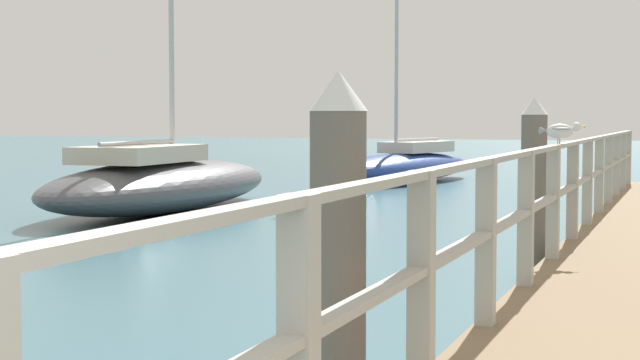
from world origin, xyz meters
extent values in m
cube|color=#B2ADA3|center=(-1.09, 2.46, 0.96)|extent=(0.12, 0.12, 1.09)
cube|color=#B2ADA3|center=(-1.09, 4.11, 0.96)|extent=(0.12, 0.12, 1.09)
cube|color=#B2ADA3|center=(-1.09, 5.77, 0.96)|extent=(0.12, 0.12, 1.09)
cube|color=#B2ADA3|center=(-1.09, 7.43, 0.96)|extent=(0.12, 0.12, 1.09)
cube|color=#B2ADA3|center=(-1.09, 9.08, 0.96)|extent=(0.12, 0.12, 1.09)
cube|color=#B2ADA3|center=(-1.09, 10.74, 0.96)|extent=(0.12, 0.12, 1.09)
cube|color=#B2ADA3|center=(-1.09, 12.40, 0.96)|extent=(0.12, 0.12, 1.09)
cube|color=#B2ADA3|center=(-1.09, 14.05, 0.96)|extent=(0.12, 0.12, 1.09)
cube|color=#B2ADA3|center=(-1.09, 15.71, 0.96)|extent=(0.12, 0.12, 1.09)
cube|color=#B2ADA3|center=(-1.09, 17.37, 0.96)|extent=(0.12, 0.12, 1.09)
cube|color=#B2ADA3|center=(-1.09, 19.03, 0.96)|extent=(0.12, 0.12, 1.09)
cube|color=#B2ADA3|center=(-1.09, 20.68, 0.96)|extent=(0.12, 0.12, 1.09)
cube|color=#B2ADA3|center=(-1.09, 10.74, 1.48)|extent=(0.10, 19.88, 0.04)
cube|color=#B2ADA3|center=(-1.09, 10.74, 1.01)|extent=(0.10, 19.88, 0.04)
cylinder|color=#6B6056|center=(-1.47, 3.94, 0.90)|extent=(0.28, 0.28, 1.79)
cone|color=white|center=(-1.47, 3.94, 1.89)|extent=(0.29, 0.29, 0.20)
cylinder|color=#6B6056|center=(-1.47, 10.40, 0.90)|extent=(0.28, 0.28, 1.79)
cone|color=white|center=(-1.47, 10.40, 1.89)|extent=(0.29, 0.29, 0.20)
ellipsoid|color=white|center=(-1.09, 9.53, 1.63)|extent=(0.31, 0.25, 0.15)
sphere|color=white|center=(-0.93, 9.62, 1.67)|extent=(0.09, 0.09, 0.09)
cone|color=gold|center=(-0.88, 9.65, 1.67)|extent=(0.06, 0.05, 0.02)
cone|color=#939399|center=(-1.23, 9.45, 1.64)|extent=(0.10, 0.10, 0.07)
ellipsoid|color=#939399|center=(-1.09, 9.53, 1.65)|extent=(0.28, 0.26, 0.04)
cylinder|color=tan|center=(-1.11, 9.55, 1.53)|extent=(0.01, 0.01, 0.05)
cylinder|color=tan|center=(-1.08, 9.51, 1.53)|extent=(0.01, 0.01, 0.05)
ellipsoid|color=navy|center=(-7.25, 25.67, 0.40)|extent=(3.48, 7.23, 0.80)
cylinder|color=#B2B2B7|center=(-7.05, 26.52, 1.15)|extent=(0.62, 2.39, 0.08)
cube|color=beige|center=(-7.06, 26.49, 0.95)|extent=(1.64, 2.69, 0.30)
ellipsoid|color=#4C4C51|center=(-9.18, 16.00, 0.48)|extent=(2.77, 7.63, 0.96)
cylinder|color=#B2B2B7|center=(-9.15, 15.05, 1.31)|extent=(0.15, 2.65, 0.08)
cube|color=beige|center=(-9.16, 15.09, 1.11)|extent=(1.51, 2.76, 0.30)
camera|label=1|loc=(0.18, -0.73, 1.76)|focal=56.71mm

